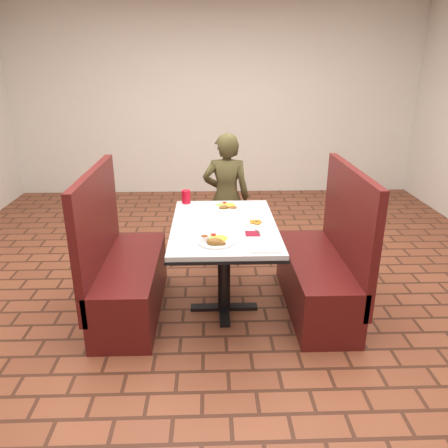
{
  "coord_description": "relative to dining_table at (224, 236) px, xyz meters",
  "views": [
    {
      "loc": [
        -0.11,
        -3.14,
        1.92
      ],
      "look_at": [
        0.0,
        0.0,
        0.75
      ],
      "focal_mm": 35.0,
      "sensor_mm": 36.0,
      "label": 1
    }
  ],
  "objects": [
    {
      "name": "room",
      "position": [
        0.0,
        0.0,
        1.26
      ],
      "size": [
        7.0,
        7.04,
        2.82
      ],
      "color": "brown",
      "rests_on": "ground"
    },
    {
      "name": "diner_person",
      "position": [
        0.06,
        1.05,
        -0.01
      ],
      "size": [
        0.49,
        0.33,
        1.29
      ],
      "primitive_type": "imported",
      "rotation": [
        0.0,
        0.0,
        3.09
      ],
      "color": "brown",
      "rests_on": "ground"
    },
    {
      "name": "far_dinner_plate",
      "position": [
        0.04,
        0.39,
        0.12
      ],
      "size": [
        0.24,
        0.24,
        0.06
      ],
      "rotation": [
        0.0,
        0.0,
        0.16
      ],
      "color": "white",
      "rests_on": "dining_table"
    },
    {
      "name": "spoon_utensil",
      "position": [
        0.24,
        -0.18,
        0.1
      ],
      "size": [
        0.03,
        0.11,
        0.0
      ],
      "primitive_type": "cube",
      "rotation": [
        0.0,
        0.0,
        0.23
      ],
      "color": "silver",
      "rests_on": "dining_table"
    },
    {
      "name": "booth_bench_right",
      "position": [
        0.8,
        0.0,
        -0.32
      ],
      "size": [
        0.47,
        1.2,
        1.17
      ],
      "color": "#561513",
      "rests_on": "ground"
    },
    {
      "name": "dining_table",
      "position": [
        0.0,
        0.0,
        0.0
      ],
      "size": [
        0.81,
        1.21,
        0.75
      ],
      "color": "silver",
      "rests_on": "ground"
    },
    {
      "name": "knife_utensil",
      "position": [
        -0.09,
        -0.39,
        0.11
      ],
      "size": [
        0.08,
        0.15,
        0.0
      ],
      "primitive_type": "cube",
      "rotation": [
        0.0,
        0.0,
        0.46
      ],
      "color": "silver",
      "rests_on": "dining_table"
    },
    {
      "name": "fork_utensil",
      "position": [
        -0.09,
        -0.41,
        0.11
      ],
      "size": [
        0.04,
        0.13,
        0.0
      ],
      "primitive_type": "cube",
      "rotation": [
        0.0,
        0.0,
        -0.22
      ],
      "color": "silver",
      "rests_on": "dining_table"
    },
    {
      "name": "red_tumbler",
      "position": [
        -0.32,
        0.54,
        0.15
      ],
      "size": [
        0.08,
        0.08,
        0.12
      ],
      "primitive_type": "cylinder",
      "color": "red",
      "rests_on": "dining_table"
    },
    {
      "name": "booth_bench_left",
      "position": [
        -0.8,
        0.0,
        -0.32
      ],
      "size": [
        0.47,
        1.2,
        1.17
      ],
      "color": "#561513",
      "rests_on": "ground"
    },
    {
      "name": "paper_napkin",
      "position": [
        0.26,
        -0.48,
        0.1
      ],
      "size": [
        0.22,
        0.17,
        0.01
      ],
      "primitive_type": "cube",
      "rotation": [
        0.0,
        0.0,
        -0.04
      ],
      "color": "white",
      "rests_on": "dining_table"
    },
    {
      "name": "plantain_plate",
      "position": [
        0.25,
        -0.01,
        0.11
      ],
      "size": [
        0.16,
        0.16,
        0.02
      ],
      "rotation": [
        0.0,
        0.0,
        0.06
      ],
      "color": "white",
      "rests_on": "dining_table"
    },
    {
      "name": "maroon_napkin",
      "position": [
        0.2,
        -0.21,
        0.1
      ],
      "size": [
        0.11,
        0.11,
        0.0
      ],
      "primitive_type": "cube",
      "rotation": [
        0.0,
        0.0,
        -0.01
      ],
      "color": "maroon",
      "rests_on": "dining_table"
    },
    {
      "name": "lettuce_shreds",
      "position": [
        0.04,
        0.06,
        0.1
      ],
      "size": [
        0.28,
        0.32,
        0.0
      ],
      "primitive_type": null,
      "color": "#8ECC51",
      "rests_on": "dining_table"
    },
    {
      "name": "near_dinner_plate",
      "position": [
        -0.07,
        -0.37,
        0.12
      ],
      "size": [
        0.26,
        0.26,
        0.08
      ],
      "rotation": [
        0.0,
        0.0,
        -0.04
      ],
      "color": "white",
      "rests_on": "dining_table"
    }
  ]
}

